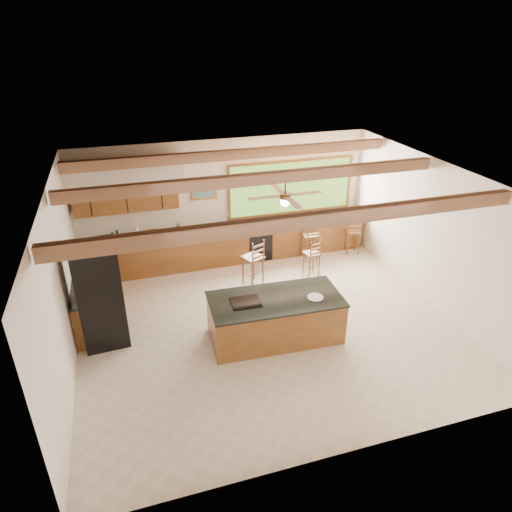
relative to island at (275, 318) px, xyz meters
name	(u,v)px	position (x,y,z in m)	size (l,w,h in m)	color
ground	(267,324)	(-0.02, 0.43, -0.43)	(7.20, 7.20, 0.00)	beige
room_shell	(249,210)	(-0.19, 1.08, 1.78)	(7.27, 6.54, 3.02)	white
counter_run	(201,255)	(-0.84, 2.95, 0.03)	(7.12, 3.10, 1.23)	brown
island	(275,318)	(0.00, 0.00, 0.00)	(2.51, 1.27, 0.88)	brown
refrigerator	(100,295)	(-3.07, 0.83, 0.57)	(0.82, 0.80, 1.99)	black
bar_stool_a	(313,255)	(1.62, 1.98, 0.13)	(0.39, 0.39, 0.95)	brown
bar_stool_b	(254,259)	(0.18, 1.97, 0.25)	(0.54, 0.54, 1.14)	brown
bar_stool_c	(354,232)	(3.12, 2.78, 0.17)	(0.44, 0.44, 1.01)	brown
bar_stool_d	(311,236)	(1.91, 2.76, 0.23)	(0.41, 0.41, 1.12)	brown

